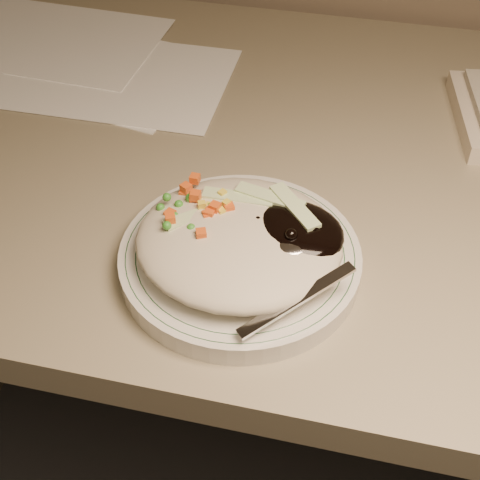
# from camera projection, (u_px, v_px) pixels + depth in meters

# --- Properties ---
(desk) EXTENTS (1.40, 0.70, 0.74)m
(desk) POSITION_uv_depth(u_px,v_px,m) (337.00, 274.00, 0.91)
(desk) COLOR gray
(desk) RESTS_ON ground
(plate) EXTENTS (0.23, 0.23, 0.02)m
(plate) POSITION_uv_depth(u_px,v_px,m) (240.00, 259.00, 0.64)
(plate) COLOR silver
(plate) RESTS_ON desk
(plate_rim) EXTENTS (0.22, 0.22, 0.00)m
(plate_rim) POSITION_uv_depth(u_px,v_px,m) (240.00, 252.00, 0.63)
(plate_rim) COLOR #144723
(plate_rim) RESTS_ON plate
(meal) EXTENTS (0.21, 0.19, 0.05)m
(meal) POSITION_uv_depth(u_px,v_px,m) (244.00, 237.00, 0.61)
(meal) COLOR #B8B095
(meal) RESTS_ON plate
(papers) EXTENTS (0.43, 0.30, 0.00)m
(papers) POSITION_uv_depth(u_px,v_px,m) (86.00, 61.00, 0.92)
(papers) COLOR white
(papers) RESTS_ON desk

